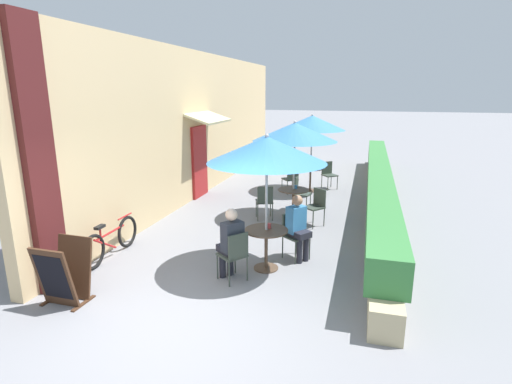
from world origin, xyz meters
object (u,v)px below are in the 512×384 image
(coffee_cup_near, at_px, (269,226))
(patio_umbrella_far, at_px, (312,123))
(patio_umbrella_near, at_px, (267,150))
(cafe_chair_near_left, at_px, (235,253))
(patio_table_far, at_px, (310,175))
(cafe_chair_far_right, at_px, (329,173))
(coffee_cup_far, at_px, (309,167))
(bicycle_leaning, at_px, (111,240))
(cafe_chair_mid_left, at_px, (316,204))
(cafe_chair_mid_back, at_px, (265,200))
(cafe_chair_near_right, at_px, (294,232))
(patio_umbrella_mid, at_px, (295,132))
(menu_board, at_px, (65,273))
(seated_patron_near_right, at_px, (298,225))
(seated_patron_near_left, at_px, (231,241))
(coffee_cup_mid, at_px, (296,187))
(cafe_chair_far_left, at_px, (291,177))
(patio_table_near, at_px, (266,241))
(patio_table_mid, at_px, (293,197))
(cafe_chair_mid_right, at_px, (299,191))

(coffee_cup_near, bearing_deg, patio_umbrella_far, 90.81)
(patio_umbrella_near, bearing_deg, cafe_chair_near_left, -121.36)
(patio_table_far, height_order, cafe_chair_far_right, cafe_chair_far_right)
(patio_umbrella_near, relative_size, coffee_cup_near, 26.80)
(coffee_cup_far, xyz_separation_m, bicycle_leaning, (-2.87, -6.14, -0.45))
(patio_table_far, height_order, bicycle_leaning, patio_table_far)
(cafe_chair_mid_left, height_order, cafe_chair_mid_back, same)
(cafe_chair_near_right, bearing_deg, patio_table_far, -137.91)
(coffee_cup_near, xyz_separation_m, patio_umbrella_far, (-0.08, 5.79, 1.36))
(patio_umbrella_mid, xyz_separation_m, bicycle_leaning, (-2.89, -3.32, -1.81))
(cafe_chair_far_right, xyz_separation_m, menu_board, (-3.07, -8.32, -0.04))
(cafe_chair_near_right, relative_size, seated_patron_near_right, 0.70)
(seated_patron_near_left, xyz_separation_m, patio_table_far, (0.41, 6.44, -0.15))
(cafe_chair_mid_back, relative_size, cafe_chair_far_right, 1.00)
(coffee_cup_mid, relative_size, cafe_chair_far_right, 0.10)
(seated_patron_near_right, bearing_deg, cafe_chair_mid_back, -113.55)
(cafe_chair_near_left, distance_m, cafe_chair_near_right, 1.45)
(coffee_cup_near, xyz_separation_m, cafe_chair_far_left, (-0.60, 5.28, -0.27))
(coffee_cup_far, bearing_deg, coffee_cup_mid, -88.57)
(coffee_cup_mid, bearing_deg, patio_table_near, -89.51)
(patio_umbrella_mid, bearing_deg, cafe_chair_far_left, 101.97)
(cafe_chair_near_right, bearing_deg, coffee_cup_far, -137.42)
(coffee_cup_near, distance_m, patio_umbrella_mid, 3.23)
(coffee_cup_mid, bearing_deg, menu_board, -117.18)
(cafe_chair_far_right, bearing_deg, coffee_cup_far, 6.29)
(patio_table_mid, relative_size, coffee_cup_far, 8.52)
(cafe_chair_mid_right, height_order, coffee_cup_mid, cafe_chair_mid_right)
(patio_table_far, xyz_separation_m, cafe_chair_far_left, (-0.52, -0.51, -0.02))
(menu_board, bearing_deg, seated_patron_near_right, 39.98)
(coffee_cup_near, bearing_deg, seated_patron_near_right, 46.34)
(cafe_chair_mid_right, bearing_deg, seated_patron_near_right, 17.54)
(patio_table_near, height_order, cafe_chair_mid_right, cafe_chair_mid_right)
(cafe_chair_near_right, relative_size, cafe_chair_far_right, 1.00)
(cafe_chair_near_right, xyz_separation_m, coffee_cup_near, (-0.35, -0.53, 0.27))
(seated_patron_near_left, height_order, menu_board, seated_patron_near_left)
(cafe_chair_mid_right, xyz_separation_m, menu_board, (-2.57, -5.67, -0.04))
(patio_umbrella_near, height_order, menu_board, patio_umbrella_near)
(cafe_chair_near_left, bearing_deg, patio_table_far, 34.54)
(patio_umbrella_far, xyz_separation_m, menu_board, (-2.56, -7.81, -1.67))
(seated_patron_near_right, height_order, coffee_cup_near, seated_patron_near_right)
(patio_table_near, distance_m, patio_table_mid, 3.02)
(cafe_chair_near_left, relative_size, patio_umbrella_mid, 0.36)
(bicycle_leaning, bearing_deg, patio_umbrella_mid, 47.89)
(patio_umbrella_mid, distance_m, coffee_cup_far, 3.13)
(coffee_cup_near, xyz_separation_m, bicycle_leaning, (-2.99, -0.39, -0.45))
(cafe_chair_mid_back, distance_m, cafe_chair_far_right, 3.90)
(cafe_chair_mid_right, xyz_separation_m, bicycle_leaning, (-2.92, -4.05, -0.18))
(seated_patron_near_left, xyz_separation_m, cafe_chair_far_left, (-0.10, 5.93, -0.17))
(coffee_cup_near, bearing_deg, cafe_chair_mid_back, 106.02)
(cafe_chair_mid_back, bearing_deg, seated_patron_near_left, -107.08)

